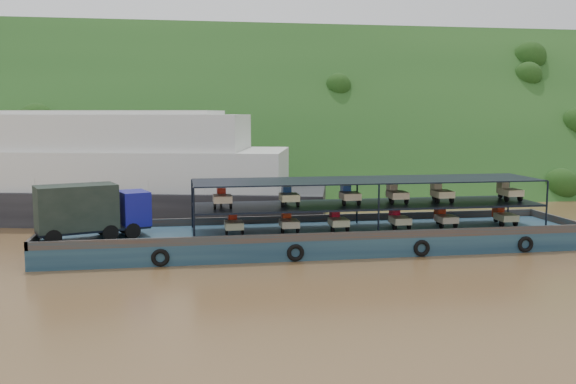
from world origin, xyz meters
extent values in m
plane|color=brown|center=(0.00, 0.00, 0.00)|extent=(160.00, 160.00, 0.00)
cube|color=#153814|center=(0.00, 36.00, 0.00)|extent=(140.00, 39.60, 39.60)
cube|color=#12273F|center=(-0.96, -1.86, 0.60)|extent=(35.00, 7.00, 1.20)
cube|color=#592D19|center=(-0.96, 1.54, 1.45)|extent=(35.00, 0.20, 0.50)
cube|color=#592D19|center=(-0.96, -5.26, 1.45)|extent=(35.00, 0.20, 0.50)
cube|color=#592D19|center=(16.44, -1.86, 1.45)|extent=(0.20, 7.00, 0.50)
cube|color=#592D19|center=(-18.36, -1.86, 1.45)|extent=(0.20, 7.00, 0.50)
torus|color=black|center=(-10.96, -5.41, 0.55)|extent=(1.06, 0.26, 1.06)
torus|color=black|center=(-2.96, -5.41, 0.55)|extent=(1.06, 0.26, 1.06)
torus|color=black|center=(5.04, -5.41, 0.55)|extent=(1.06, 0.26, 1.06)
torus|color=black|center=(12.04, -5.41, 0.55)|extent=(1.06, 0.26, 1.06)
cylinder|color=black|center=(-17.11, -4.08, 1.69)|extent=(1.03, 0.64, 0.97)
cylinder|color=black|center=(-17.78, -2.15, 1.69)|extent=(1.03, 0.64, 0.97)
cylinder|color=black|center=(-13.99, -2.99, 1.69)|extent=(1.03, 0.64, 0.97)
cylinder|color=black|center=(-14.66, -1.06, 1.69)|extent=(1.03, 0.64, 0.97)
cylinder|color=black|center=(-12.70, -2.55, 1.69)|extent=(1.03, 0.64, 0.97)
cylinder|color=black|center=(-13.37, -0.62, 1.69)|extent=(1.03, 0.64, 0.97)
cube|color=black|center=(-15.06, -2.28, 1.83)|extent=(6.94, 4.19, 0.19)
cube|color=navy|center=(-12.67, -1.45, 2.95)|extent=(2.33, 2.75, 2.14)
cube|color=black|center=(-11.89, -1.18, 3.34)|extent=(0.69, 1.86, 0.87)
cube|color=black|center=(-15.98, -2.60, 3.24)|extent=(5.17, 3.73, 2.72)
cube|color=black|center=(2.54, -1.86, 2.86)|extent=(23.00, 5.00, 0.12)
cube|color=black|center=(2.54, -1.86, 4.50)|extent=(23.00, 5.00, 0.08)
cylinder|color=black|center=(-8.96, -4.36, 2.85)|extent=(0.12, 0.12, 3.30)
cylinder|color=black|center=(-8.96, 0.64, 2.85)|extent=(0.12, 0.12, 3.30)
cylinder|color=black|center=(2.54, -4.36, 2.85)|extent=(0.12, 0.12, 3.30)
cylinder|color=black|center=(2.54, 0.64, 2.85)|extent=(0.12, 0.12, 3.30)
cylinder|color=black|center=(14.04, -4.36, 2.85)|extent=(0.12, 0.12, 3.30)
cylinder|color=black|center=(14.04, 0.64, 2.85)|extent=(0.12, 0.12, 3.30)
cylinder|color=black|center=(-6.40, -0.81, 1.46)|extent=(0.12, 0.52, 0.52)
cylinder|color=black|center=(-6.90, -2.61, 1.46)|extent=(0.14, 0.52, 0.52)
cylinder|color=black|center=(-5.90, -2.61, 1.46)|extent=(0.14, 0.52, 0.52)
cube|color=beige|center=(-6.40, -2.26, 1.80)|extent=(1.15, 1.50, 0.44)
cube|color=#B81F0C|center=(-6.40, -1.11, 1.98)|extent=(0.55, 0.80, 0.80)
cube|color=#B81F0C|center=(-6.40, -1.31, 2.48)|extent=(0.50, 0.10, 0.10)
cylinder|color=black|center=(-2.81, -0.81, 1.46)|extent=(0.12, 0.52, 0.52)
cylinder|color=black|center=(-3.31, -2.61, 1.46)|extent=(0.14, 0.52, 0.52)
cylinder|color=black|center=(-2.31, -2.61, 1.46)|extent=(0.14, 0.52, 0.52)
cube|color=beige|center=(-2.81, -2.26, 1.80)|extent=(1.15, 1.50, 0.44)
cube|color=red|center=(-2.81, -1.11, 1.98)|extent=(0.55, 0.80, 0.80)
cube|color=red|center=(-2.81, -1.31, 2.48)|extent=(0.50, 0.10, 0.10)
cylinder|color=black|center=(0.49, -0.81, 1.46)|extent=(0.12, 0.52, 0.52)
cylinder|color=black|center=(-0.01, -2.61, 1.46)|extent=(0.14, 0.52, 0.52)
cylinder|color=black|center=(0.99, -2.61, 1.46)|extent=(0.14, 0.52, 0.52)
cube|color=beige|center=(0.49, -2.26, 1.80)|extent=(1.15, 1.50, 0.44)
cube|color=red|center=(0.49, -1.11, 1.98)|extent=(0.55, 0.80, 0.80)
cube|color=red|center=(0.49, -1.31, 2.48)|extent=(0.50, 0.10, 0.10)
cylinder|color=black|center=(4.71, -0.81, 1.46)|extent=(0.12, 0.52, 0.52)
cylinder|color=black|center=(4.21, -2.61, 1.46)|extent=(0.14, 0.52, 0.52)
cylinder|color=black|center=(5.21, -2.61, 1.46)|extent=(0.14, 0.52, 0.52)
cube|color=beige|center=(4.71, -2.26, 1.80)|extent=(1.15, 1.50, 0.44)
cube|color=red|center=(4.71, -1.11, 1.98)|extent=(0.55, 0.80, 0.80)
cube|color=red|center=(4.71, -1.31, 2.48)|extent=(0.50, 0.10, 0.10)
cylinder|color=black|center=(7.99, -0.81, 1.46)|extent=(0.12, 0.52, 0.52)
cylinder|color=black|center=(7.49, -2.61, 1.46)|extent=(0.14, 0.52, 0.52)
cylinder|color=black|center=(8.49, -2.61, 1.46)|extent=(0.14, 0.52, 0.52)
cube|color=beige|center=(7.99, -2.26, 1.80)|extent=(1.15, 1.50, 0.44)
cube|color=#B8260C|center=(7.99, -1.11, 1.98)|extent=(0.55, 0.80, 0.80)
cube|color=#B8260C|center=(7.99, -1.31, 2.48)|extent=(0.50, 0.10, 0.10)
cylinder|color=black|center=(12.34, -0.81, 1.46)|extent=(0.12, 0.52, 0.52)
cylinder|color=black|center=(11.84, -2.61, 1.46)|extent=(0.14, 0.52, 0.52)
cylinder|color=black|center=(12.84, -2.61, 1.46)|extent=(0.14, 0.52, 0.52)
cube|color=beige|center=(12.34, -2.26, 1.80)|extent=(1.15, 1.50, 0.44)
cube|color=#AA230B|center=(12.34, -1.11, 1.98)|extent=(0.55, 0.80, 0.80)
cube|color=#AA230B|center=(12.34, -1.31, 2.48)|extent=(0.50, 0.10, 0.10)
cylinder|color=black|center=(-7.11, -0.81, 3.18)|extent=(0.12, 0.52, 0.52)
cylinder|color=black|center=(-7.61, -2.61, 3.18)|extent=(0.14, 0.52, 0.52)
cylinder|color=black|center=(-6.61, -2.61, 3.18)|extent=(0.14, 0.52, 0.52)
cube|color=beige|center=(-7.11, -2.26, 3.52)|extent=(1.15, 1.50, 0.44)
cube|color=red|center=(-7.11, -1.11, 3.70)|extent=(0.55, 0.80, 0.80)
cube|color=red|center=(-7.11, -1.31, 4.20)|extent=(0.50, 0.10, 0.10)
cylinder|color=black|center=(-2.81, -0.81, 3.18)|extent=(0.12, 0.52, 0.52)
cylinder|color=black|center=(-3.31, -2.61, 3.18)|extent=(0.14, 0.52, 0.52)
cylinder|color=black|center=(-2.31, -2.61, 3.18)|extent=(0.14, 0.52, 0.52)
cube|color=beige|center=(-2.81, -2.26, 3.52)|extent=(1.15, 1.50, 0.44)
cube|color=#184492|center=(-2.81, -1.11, 3.70)|extent=(0.55, 0.80, 0.80)
cube|color=#184492|center=(-2.81, -1.31, 4.20)|extent=(0.50, 0.10, 0.10)
cylinder|color=black|center=(1.24, -0.81, 3.18)|extent=(0.12, 0.52, 0.52)
cylinder|color=black|center=(0.74, -2.61, 3.18)|extent=(0.14, 0.52, 0.52)
cylinder|color=black|center=(1.74, -2.61, 3.18)|extent=(0.14, 0.52, 0.52)
cube|color=#C2AF89|center=(1.24, -2.26, 3.52)|extent=(1.15, 1.50, 0.44)
cube|color=#1A42A1|center=(1.24, -1.11, 3.70)|extent=(0.55, 0.80, 0.80)
cube|color=#1A42A1|center=(1.24, -1.31, 4.20)|extent=(0.50, 0.10, 0.10)
cylinder|color=black|center=(4.49, -0.81, 3.18)|extent=(0.12, 0.52, 0.52)
cylinder|color=black|center=(3.99, -2.61, 3.18)|extent=(0.14, 0.52, 0.52)
cylinder|color=black|center=(4.99, -2.61, 3.18)|extent=(0.14, 0.52, 0.52)
cube|color=#C7B68D|center=(4.49, -2.26, 3.52)|extent=(1.15, 1.50, 0.44)
cube|color=beige|center=(4.49, -1.11, 3.70)|extent=(0.55, 0.80, 0.80)
cube|color=beige|center=(4.49, -1.31, 4.20)|extent=(0.50, 0.10, 0.10)
cylinder|color=black|center=(7.66, -0.81, 3.18)|extent=(0.12, 0.52, 0.52)
cylinder|color=black|center=(7.16, -2.61, 3.18)|extent=(0.14, 0.52, 0.52)
cylinder|color=black|center=(8.16, -2.61, 3.18)|extent=(0.14, 0.52, 0.52)
cube|color=beige|center=(7.66, -2.26, 3.52)|extent=(1.15, 1.50, 0.44)
cube|color=beige|center=(7.66, -1.11, 3.70)|extent=(0.55, 0.80, 0.80)
cube|color=beige|center=(7.66, -1.31, 4.20)|extent=(0.50, 0.10, 0.10)
cylinder|color=black|center=(12.61, -0.81, 3.18)|extent=(0.12, 0.52, 0.52)
cylinder|color=black|center=(12.11, -2.61, 3.18)|extent=(0.14, 0.52, 0.52)
cylinder|color=black|center=(13.11, -2.61, 3.18)|extent=(0.14, 0.52, 0.52)
cube|color=beige|center=(12.61, -2.26, 3.52)|extent=(1.15, 1.50, 0.44)
cube|color=#C2B489|center=(12.61, -1.11, 3.70)|extent=(0.55, 0.80, 0.80)
cube|color=#C2B489|center=(12.61, -1.31, 4.20)|extent=(0.50, 0.10, 0.10)
cube|color=black|center=(-19.74, 14.55, 1.35)|extent=(46.43, 21.80, 2.70)
cube|color=silver|center=(-19.74, 14.55, 4.28)|extent=(39.60, 19.07, 3.15)
cube|color=silver|center=(-19.74, 14.55, 7.32)|extent=(32.77, 16.35, 2.93)
cube|color=silver|center=(-19.74, 14.55, 8.95)|extent=(28.13, 14.17, 0.34)
camera|label=1|loc=(-9.71, -42.66, 8.92)|focal=40.00mm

